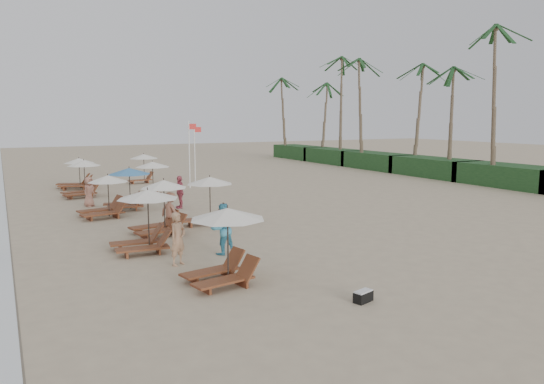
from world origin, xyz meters
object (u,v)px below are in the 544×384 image
lounger_station_2 (158,211)px  beachgoer_far_b (89,192)px  inland_station_0 (207,196)px  beachgoer_mid_b (170,211)px  lounger_station_3 (103,199)px  lounger_station_1 (143,220)px  beachgoer_near (178,239)px  beachgoer_mid_a (222,229)px  duffel_bag (363,296)px  inland_station_1 (151,173)px  lounger_station_6 (75,175)px  lounger_station_0 (221,245)px  lounger_station_4 (126,188)px  beachgoer_far_a (180,192)px  flag_pole_near (190,151)px  inland_station_2 (142,165)px  lounger_station_5 (80,180)px

lounger_station_2 → beachgoer_far_b: size_ratio=1.49×
inland_station_0 → beachgoer_mid_b: inland_station_0 is taller
lounger_station_3 → inland_station_0: inland_station_0 is taller
lounger_station_1 → beachgoer_far_b: 11.44m
lounger_station_1 → beachgoer_near: 2.49m
beachgoer_mid_a → duffel_bag: (1.49, -6.48, -0.79)m
beachgoer_mid_b → inland_station_1: bearing=-38.2°
beachgoer_mid_b → duffel_bag: bearing=161.5°
beachgoer_near → lounger_station_6: bearing=61.4°
beachgoer_mid_b → beachgoer_near: bearing=137.6°
lounger_station_0 → lounger_station_4: bearing=89.0°
inland_station_0 → beachgoer_near: inland_station_0 is taller
lounger_station_3 → duffel_bag: bearing=-75.7°
beachgoer_far_a → lounger_station_3: bearing=-76.8°
beachgoer_near → beachgoer_far_b: bearing=63.5°
lounger_station_3 → inland_station_1: bearing=55.3°
flag_pole_near → lounger_station_3: bearing=-131.7°
lounger_station_4 → lounger_station_6: lounger_station_4 is taller
lounger_station_6 → beachgoer_far_b: 8.31m
lounger_station_2 → lounger_station_6: size_ratio=0.93×
inland_station_2 → beachgoer_far_b: inland_station_2 is taller
beachgoer_mid_a → beachgoer_mid_b: 5.07m
inland_station_1 → beachgoer_mid_b: (-1.85, -10.35, -0.64)m
beachgoer_far_a → inland_station_1: bearing=-172.7°
lounger_station_0 → beachgoer_mid_b: size_ratio=1.53×
inland_station_1 → beachgoer_far_a: inland_station_1 is taller
beachgoer_near → beachgoer_far_b: 13.86m
lounger_station_2 → lounger_station_6: bearing=94.2°
lounger_station_1 → lounger_station_3: 7.85m
lounger_station_1 → lounger_station_4: (1.43, 9.57, -0.02)m
lounger_station_4 → beachgoer_mid_a: bearing=-84.6°
lounger_station_0 → inland_station_0: bearing=72.1°
inland_station_0 → duffel_bag: inland_station_0 is taller
beachgoer_mid_a → duffel_bag: beachgoer_mid_a is taller
lounger_station_1 → lounger_station_2: size_ratio=1.02×
lounger_station_1 → inland_station_1: 14.18m
inland_station_2 → beachgoer_mid_a: size_ratio=1.39×
lounger_station_4 → beachgoer_mid_a: size_ratio=1.39×
lounger_station_1 → lounger_station_2: bearing=63.3°
lounger_station_5 → flag_pole_near: flag_pole_near is taller
lounger_station_6 → inland_station_2: 5.23m
lounger_station_1 → flag_pole_near: size_ratio=0.54×
inland_station_0 → inland_station_2: (1.15, 17.19, 0.10)m
inland_station_0 → flag_pole_near: (3.48, 12.58, 1.33)m
lounger_station_6 → inland_station_1: (3.85, -6.11, 0.53)m
beachgoer_far_a → beachgoer_far_b: size_ratio=1.07×
flag_pole_near → duffel_bag: bearing=-98.0°
beachgoer_mid_a → lounger_station_5: bearing=-87.4°
lounger_station_4 → duffel_bag: 18.03m
lounger_station_2 → inland_station_0: bearing=23.0°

